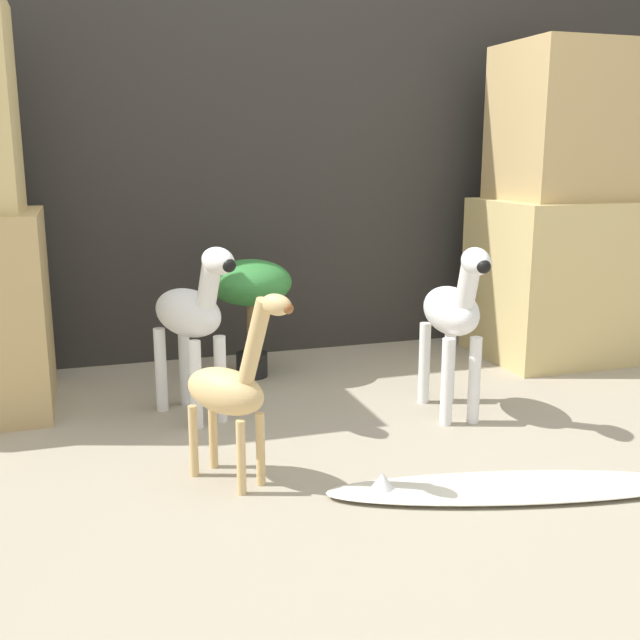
{
  "coord_description": "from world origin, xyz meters",
  "views": [
    {
      "loc": [
        -0.85,
        -2.05,
        0.98
      ],
      "look_at": [
        -0.02,
        0.54,
        0.37
      ],
      "focal_mm": 42.0,
      "sensor_mm": 36.0,
      "label": 1
    }
  ],
  "objects_px": {
    "zebra_left": "(192,317)",
    "giraffe_figurine": "(230,388)",
    "potted_palm_front": "(250,289)",
    "surfboard": "(509,487)",
    "zebra_right": "(453,315)"
  },
  "relations": [
    {
      "from": "giraffe_figurine",
      "to": "surfboard",
      "type": "bearing_deg",
      "value": -22.8
    },
    {
      "from": "zebra_right",
      "to": "potted_palm_front",
      "type": "relative_size",
      "value": 1.26
    },
    {
      "from": "zebra_right",
      "to": "potted_palm_front",
      "type": "height_order",
      "value": "zebra_right"
    },
    {
      "from": "potted_palm_front",
      "to": "surfboard",
      "type": "xyz_separation_m",
      "value": [
        0.46,
        -1.38,
        -0.38
      ]
    },
    {
      "from": "zebra_left",
      "to": "giraffe_figurine",
      "type": "bearing_deg",
      "value": -87.97
    },
    {
      "from": "zebra_right",
      "to": "zebra_left",
      "type": "relative_size",
      "value": 1.0
    },
    {
      "from": "potted_palm_front",
      "to": "surfboard",
      "type": "distance_m",
      "value": 1.51
    },
    {
      "from": "giraffe_figurine",
      "to": "zebra_right",
      "type": "bearing_deg",
      "value": 20.36
    },
    {
      "from": "giraffe_figurine",
      "to": "potted_palm_front",
      "type": "height_order",
      "value": "giraffe_figurine"
    },
    {
      "from": "surfboard",
      "to": "zebra_left",
      "type": "bearing_deg",
      "value": 130.27
    },
    {
      "from": "zebra_left",
      "to": "potted_palm_front",
      "type": "xyz_separation_m",
      "value": [
        0.32,
        0.46,
        0.01
      ]
    },
    {
      "from": "zebra_right",
      "to": "giraffe_figurine",
      "type": "height_order",
      "value": "zebra_right"
    },
    {
      "from": "zebra_left",
      "to": "giraffe_figurine",
      "type": "relative_size",
      "value": 1.1
    },
    {
      "from": "zebra_left",
      "to": "potted_palm_front",
      "type": "relative_size",
      "value": 1.26
    },
    {
      "from": "zebra_left",
      "to": "surfboard",
      "type": "height_order",
      "value": "zebra_left"
    }
  ]
}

